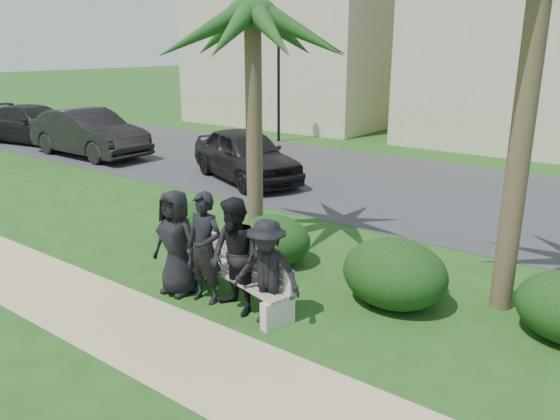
% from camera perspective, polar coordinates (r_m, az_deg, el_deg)
% --- Properties ---
extents(ground, '(160.00, 160.00, 0.00)m').
position_cam_1_polar(ground, '(8.63, -0.88, -9.69)').
color(ground, '#214614').
rests_on(ground, ground).
extents(footpath, '(30.00, 1.60, 0.01)m').
position_cam_1_polar(footpath, '(7.48, -9.68, -14.47)').
color(footpath, tan).
rests_on(footpath, ground).
extents(asphalt_street, '(160.00, 8.00, 0.01)m').
position_cam_1_polar(asphalt_street, '(15.36, 17.83, 1.46)').
color(asphalt_street, '#2D2D30').
rests_on(asphalt_street, ground).
extents(stucco_bldg_left, '(10.40, 8.40, 7.30)m').
position_cam_1_polar(stucco_bldg_left, '(29.34, 2.39, 16.43)').
color(stucco_bldg_left, '#BFB18F').
rests_on(stucco_bldg_left, ground).
extents(stucco_bldg_right, '(8.40, 8.40, 7.30)m').
position_cam_1_polar(stucco_bldg_right, '(24.76, 24.55, 14.93)').
color(stucco_bldg_right, '#BFB18F').
rests_on(stucco_bldg_right, ground).
extents(street_lamp, '(0.36, 0.36, 4.29)m').
position_cam_1_polar(street_lamp, '(22.74, -0.15, 14.52)').
color(street_lamp, black).
rests_on(street_lamp, ground).
extents(park_bench, '(2.40, 1.07, 0.80)m').
position_cam_1_polar(park_bench, '(8.62, -4.49, -7.14)').
color(park_bench, gray).
rests_on(park_bench, ground).
extents(man_a, '(0.86, 0.58, 1.72)m').
position_cam_1_polar(man_a, '(8.81, -10.81, -3.36)').
color(man_a, black).
rests_on(man_a, ground).
extents(man_b, '(0.69, 0.50, 1.76)m').
position_cam_1_polar(man_b, '(8.45, -7.89, -3.95)').
color(man_b, black).
rests_on(man_b, ground).
extents(man_c, '(0.99, 0.86, 1.76)m').
position_cam_1_polar(man_c, '(8.05, -4.71, -4.90)').
color(man_c, black).
rests_on(man_c, ground).
extents(man_d, '(1.12, 0.82, 1.56)m').
position_cam_1_polar(man_d, '(7.76, -1.37, -6.50)').
color(man_d, black).
rests_on(man_d, ground).
extents(hedge_a, '(1.15, 0.95, 0.75)m').
position_cam_1_polar(hedge_a, '(11.55, -9.83, -0.96)').
color(hedge_a, black).
rests_on(hedge_a, ground).
extents(hedge_b, '(1.40, 1.16, 0.91)m').
position_cam_1_polar(hedge_b, '(10.03, -0.58, -2.98)').
color(hedge_b, black).
rests_on(hedge_b, ground).
extents(hedge_c, '(1.09, 0.90, 0.71)m').
position_cam_1_polar(hedge_c, '(9.94, -1.32, -3.79)').
color(hedge_c, black).
rests_on(hedge_c, ground).
extents(hedge_d, '(1.65, 1.36, 1.07)m').
position_cam_1_polar(hedge_d, '(8.58, 11.88, -6.29)').
color(hedge_d, black).
rests_on(hedge_d, ground).
extents(hedge_e, '(1.20, 0.99, 0.78)m').
position_cam_1_polar(hedge_e, '(9.11, 13.04, -5.99)').
color(hedge_e, black).
rests_on(hedge_e, ground).
extents(palm_left, '(3.00, 3.00, 5.33)m').
position_cam_1_polar(palm_left, '(10.46, -2.89, 19.60)').
color(palm_left, brown).
rests_on(palm_left, ground).
extents(car_a, '(4.82, 3.38, 1.52)m').
position_cam_1_polar(car_a, '(16.21, -3.63, 5.79)').
color(car_a, black).
rests_on(car_a, ground).
extents(car_b, '(5.09, 1.81, 1.67)m').
position_cam_1_polar(car_b, '(20.96, -19.34, 7.60)').
color(car_b, black).
rests_on(car_b, ground).
extents(car_c, '(5.52, 3.08, 1.51)m').
position_cam_1_polar(car_c, '(24.76, -24.22, 8.17)').
color(car_c, black).
rests_on(car_c, ground).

